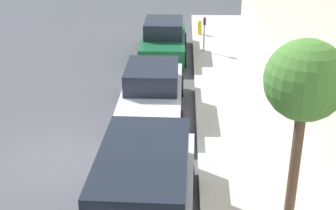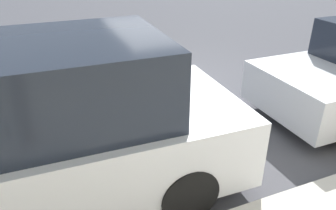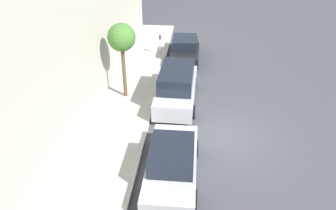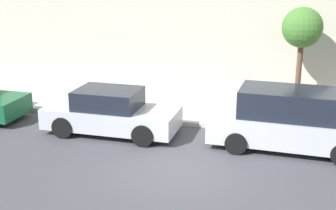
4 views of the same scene
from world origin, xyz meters
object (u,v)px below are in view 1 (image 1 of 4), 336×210
Objects in this scene: parked_minivan_second at (144,197)px; street_tree at (305,84)px; parked_sedan_third at (152,92)px; parked_sedan_fourth at (164,40)px; parking_meter_far at (204,31)px; fire_hydrant at (200,27)px.

street_tree is (2.77, -0.15, 2.44)m from parked_minivan_second.
parked_minivan_second is at bearing -87.75° from parked_sedan_third.
parked_sedan_fourth is 1.76m from parking_meter_far.
parking_meter_far is 12.33m from street_tree.
parked_minivan_second is 3.27× the size of parking_meter_far.
parked_minivan_second is 14.81m from fire_hydrant.
fire_hydrant is at bearing 92.03° from parking_meter_far.
parking_meter_far reaches higher than parked_sedan_third.
parked_sedan_third is at bearing -100.93° from fire_hydrant.
fire_hydrant is (-0.10, 2.82, -0.58)m from parking_meter_far.
street_tree is (1.19, -12.06, 2.28)m from parking_meter_far.
parked_sedan_third is 6.33m from parking_meter_far.
parking_meter_far is at bearing 95.63° from street_tree.
fire_hydrant is (1.71, 8.88, -0.23)m from parked_sedan_third.
parked_minivan_second is 1.10× the size of parked_sedan_fourth.
fire_hydrant is (1.61, 3.01, -0.23)m from parked_sedan_fourth.
parked_sedan_third is at bearing -90.98° from parked_sedan_fourth.
parked_minivan_second is at bearing -97.58° from parking_meter_far.
parked_sedan_third is (-0.23, 5.85, -0.20)m from parked_minivan_second.
parking_meter_far is (1.81, 6.06, 0.35)m from parked_sedan_third.
street_tree is at bearing -63.42° from parked_sedan_third.
parking_meter_far reaches higher than parked_sedan_fourth.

